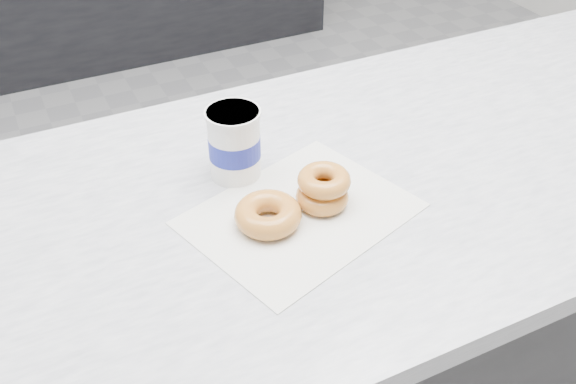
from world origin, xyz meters
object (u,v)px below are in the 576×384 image
object	(u,v)px
donut_stack	(323,189)
coffee_cup	(234,143)
donut_single	(268,214)
counter	(356,335)

from	to	relation	value
donut_stack	coffee_cup	xyz separation A→B (m)	(-0.10, 0.14, 0.03)
coffee_cup	donut_single	bearing A→B (deg)	-87.57
counter	donut_stack	xyz separation A→B (m)	(-0.12, -0.05, 0.48)
donut_stack	donut_single	bearing A→B (deg)	-175.67
donut_stack	coffee_cup	bearing A→B (deg)	124.23
counter	donut_stack	world-z (taller)	donut_stack
coffee_cup	counter	bearing A→B (deg)	-18.01
donut_stack	coffee_cup	size ratio (longest dim) A/B	0.95
counter	donut_single	size ratio (longest dim) A/B	28.88
donut_single	coffee_cup	world-z (taller)	coffee_cup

